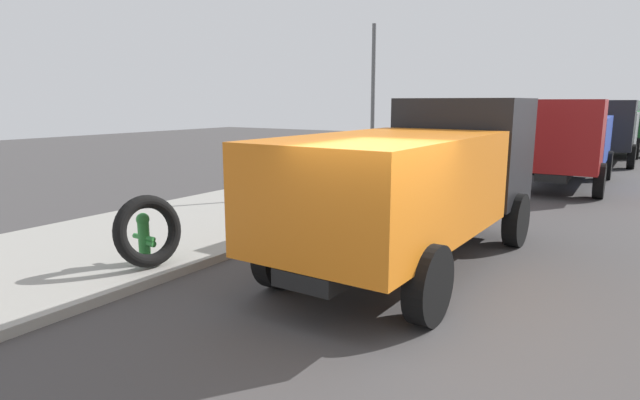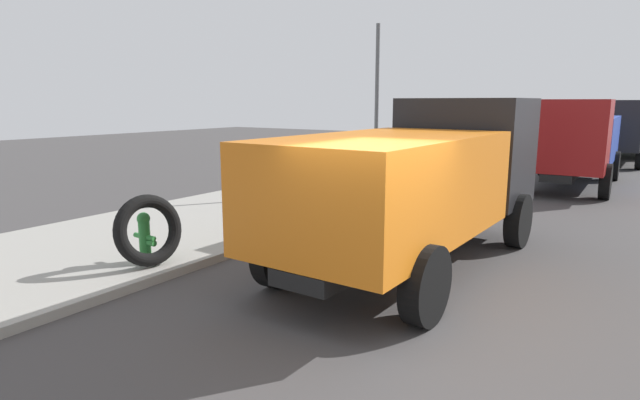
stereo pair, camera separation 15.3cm
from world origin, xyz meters
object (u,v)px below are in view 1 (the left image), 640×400
(dump_truck_orange, at_px, (419,176))
(dump_truck_green, at_px, (630,125))
(street_light_pole, at_px, (373,110))
(loose_tire, at_px, (148,231))
(dump_truck_gray, at_px, (606,129))
(fire_hydrant, at_px, (144,236))
(dump_truck_blue, at_px, (566,140))

(dump_truck_orange, xyz_separation_m, dump_truck_green, (26.60, -2.20, 0.00))
(street_light_pole, bearing_deg, loose_tire, -178.09)
(loose_tire, bearing_deg, dump_truck_orange, -47.62)
(loose_tire, height_order, dump_truck_orange, dump_truck_orange)
(dump_truck_orange, distance_m, dump_truck_gray, 20.00)
(fire_hydrant, height_order, dump_truck_gray, dump_truck_gray)
(fire_hydrant, height_order, dump_truck_blue, dump_truck_blue)
(dump_truck_orange, height_order, dump_truck_gray, same)
(dump_truck_gray, distance_m, street_light_pole, 15.39)
(dump_truck_orange, distance_m, dump_truck_blue, 11.12)
(loose_tire, xyz_separation_m, dump_truck_blue, (14.30, -4.42, 0.83))
(loose_tire, xyz_separation_m, dump_truck_green, (29.82, -5.73, 0.83))
(dump_truck_orange, bearing_deg, street_light_pole, 34.62)
(dump_truck_green, height_order, street_light_pole, street_light_pole)
(loose_tire, height_order, street_light_pole, street_light_pole)
(dump_truck_orange, height_order, dump_truck_green, same)
(street_light_pole, bearing_deg, dump_truck_green, -15.94)
(loose_tire, distance_m, dump_truck_green, 30.38)
(fire_hydrant, distance_m, dump_truck_orange, 5.01)
(loose_tire, height_order, dump_truck_blue, dump_truck_blue)
(dump_truck_blue, distance_m, dump_truck_green, 15.57)
(dump_truck_blue, bearing_deg, street_light_pole, 139.65)
(loose_tire, bearing_deg, fire_hydrant, 65.21)
(dump_truck_blue, bearing_deg, dump_truck_orange, 175.37)
(fire_hydrant, distance_m, dump_truck_blue, 14.96)
(loose_tire, relative_size, dump_truck_blue, 0.17)
(dump_truck_blue, xyz_separation_m, dump_truck_green, (15.52, -1.30, 0.00))
(dump_truck_green, bearing_deg, loose_tire, 169.13)
(fire_hydrant, xyz_separation_m, dump_truck_orange, (3.09, -3.82, 0.99))
(dump_truck_blue, relative_size, street_light_pole, 1.40)
(dump_truck_gray, xyz_separation_m, street_light_pole, (-14.42, 5.28, 1.07))
(loose_tire, relative_size, dump_truck_gray, 0.18)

